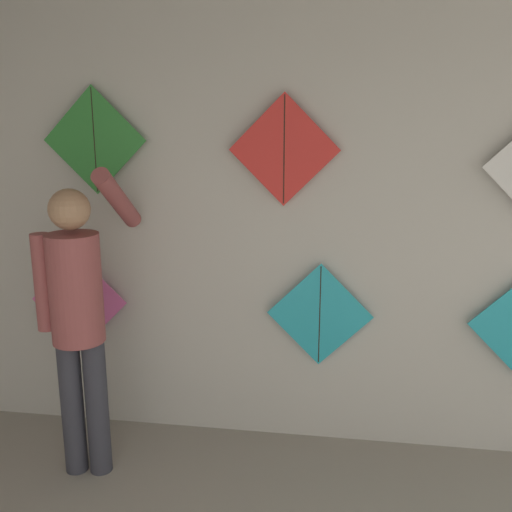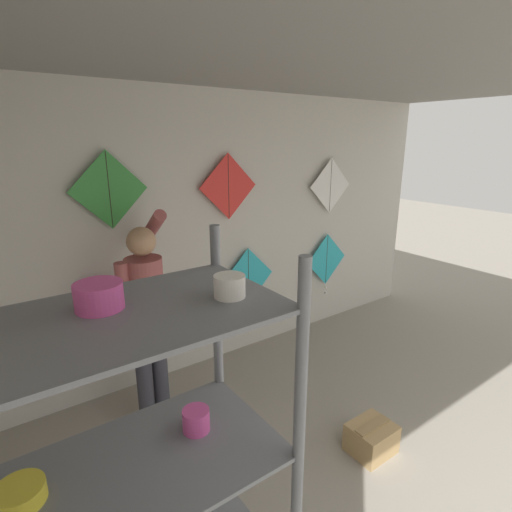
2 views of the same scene
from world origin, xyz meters
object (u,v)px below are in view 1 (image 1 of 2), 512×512
shopkeeper (78,308)px  kite_3 (94,140)px  kite_1 (320,315)px  kite_0 (79,301)px  kite_4 (284,150)px

shopkeeper → kite_3: kite_3 is taller
shopkeeper → kite_1: size_ratio=2.75×
shopkeeper → kite_0: bearing=109.3°
shopkeeper → kite_3: 1.04m
shopkeeper → kite_0: shopkeeper is taller
kite_3 → shopkeeper: bearing=-83.2°
kite_0 → kite_1: size_ratio=1.00×
shopkeeper → kite_0: 0.57m
kite_3 → kite_4: size_ratio=1.00×
kite_0 → kite_4: 1.67m
kite_1 → kite_3: bearing=180.0°
kite_0 → kite_3: bearing=0.0°
kite_0 → kite_4: (1.35, 0.00, 0.99)m
kite_1 → kite_4: size_ratio=1.00×
kite_3 → kite_4: (1.16, 0.00, -0.05)m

